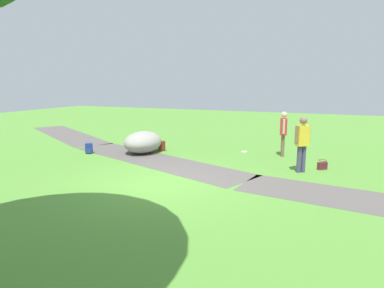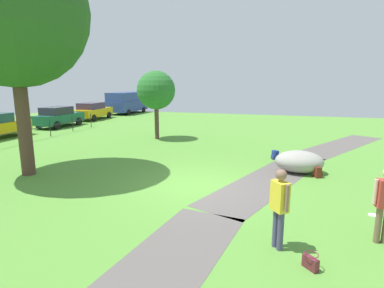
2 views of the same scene
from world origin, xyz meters
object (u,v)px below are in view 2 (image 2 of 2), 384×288
object	(u,v)px
parked_coupe_black	(92,111)
young_tree_near_path	(156,91)
handbag_on_grass	(311,262)
parked_hatchback_blue	(59,116)
lawn_boulder	(299,162)
frisbee_on_grass	(373,215)
backpack_by_boulder	(318,172)
large_shade_tree	(12,12)
spare_backpack_on_lawn	(275,155)
delivery_van	(127,102)
woman_with_handbag	(280,203)

from	to	relation	value
parked_coupe_black	young_tree_near_path	bearing A→B (deg)	-128.15
young_tree_near_path	handbag_on_grass	size ratio (longest dim) A/B	10.65
handbag_on_grass	parked_hatchback_blue	bearing A→B (deg)	50.30
lawn_boulder	frisbee_on_grass	world-z (taller)	lawn_boulder
handbag_on_grass	frisbee_on_grass	world-z (taller)	handbag_on_grass
backpack_by_boulder	frisbee_on_grass	bearing A→B (deg)	-160.68
backpack_by_boulder	lawn_boulder	bearing A→B (deg)	52.02
lawn_boulder	backpack_by_boulder	xyz separation A→B (m)	(-0.50, -0.64, -0.23)
large_shade_tree	parked_hatchback_blue	size ratio (longest dim) A/B	2.06
young_tree_near_path	parked_coupe_black	world-z (taller)	young_tree_near_path
spare_backpack_on_lawn	parked_hatchback_blue	world-z (taller)	parked_hatchback_blue
backpack_by_boulder	delivery_van	world-z (taller)	delivery_van
parked_hatchback_blue	parked_coupe_black	world-z (taller)	same
frisbee_on_grass	parked_hatchback_blue	size ratio (longest dim) A/B	0.06
frisbee_on_grass	delivery_van	xyz separation A→B (m)	(22.29, 19.05, 1.26)
young_tree_near_path	handbag_on_grass	distance (m)	14.54
large_shade_tree	woman_with_handbag	world-z (taller)	large_shade_tree
parked_hatchback_blue	lawn_boulder	bearing A→B (deg)	-113.98
young_tree_near_path	spare_backpack_on_lawn	bearing A→B (deg)	-114.42
frisbee_on_grass	spare_backpack_on_lawn	bearing A→B (deg)	25.99
lawn_boulder	frisbee_on_grass	xyz separation A→B (m)	(-3.65, -1.74, -0.41)
backpack_by_boulder	spare_backpack_on_lawn	world-z (taller)	same
parked_hatchback_blue	parked_coupe_black	xyz separation A→B (m)	(4.92, 0.30, 0.00)
backpack_by_boulder	spare_backpack_on_lawn	xyz separation A→B (m)	(2.38, 1.59, 0.00)
delivery_van	woman_with_handbag	bearing A→B (deg)	-145.99
lawn_boulder	parked_hatchback_blue	size ratio (longest dim) A/B	0.45
woman_with_handbag	frisbee_on_grass	world-z (taller)	woman_with_handbag
backpack_by_boulder	parked_hatchback_blue	world-z (taller)	parked_hatchback_blue
spare_backpack_on_lawn	parked_coupe_black	distance (m)	19.86
handbag_on_grass	parked_coupe_black	bearing A→B (deg)	42.41
large_shade_tree	backpack_by_boulder	bearing A→B (deg)	-75.54
parked_hatchback_blue	parked_coupe_black	bearing A→B (deg)	3.50
large_shade_tree	spare_backpack_on_lawn	size ratio (longest dim) A/B	21.08
lawn_boulder	large_shade_tree	bearing A→B (deg)	108.02
handbag_on_grass	frisbee_on_grass	size ratio (longest dim) A/B	1.65
parked_hatchback_blue	young_tree_near_path	bearing A→B (deg)	-105.67
handbag_on_grass	frisbee_on_grass	bearing A→B (deg)	-30.24
woman_with_handbag	spare_backpack_on_lawn	xyz separation A→B (m)	(7.95, 0.32, -0.81)
handbag_on_grass	delivery_van	bearing A→B (deg)	34.34
woman_with_handbag	frisbee_on_grass	size ratio (longest dim) A/B	7.42
woman_with_handbag	spare_backpack_on_lawn	distance (m)	7.99
spare_backpack_on_lawn	delivery_van	distance (m)	23.44
backpack_by_boulder	large_shade_tree	bearing A→B (deg)	104.46
parked_hatchback_blue	delivery_van	bearing A→B (deg)	-0.20
woman_with_handbag	handbag_on_grass	bearing A→B (deg)	-134.30
backpack_by_boulder	parked_coupe_black	bearing A→B (deg)	54.31
woman_with_handbag	parked_hatchback_blue	distance (m)	21.66
large_shade_tree	handbag_on_grass	xyz separation A→B (m)	(-3.47, -9.82, -5.66)
young_tree_near_path	backpack_by_boulder	bearing A→B (deg)	-122.79
large_shade_tree	parked_hatchback_blue	xyz separation A→B (m)	(10.91, 7.51, -5.00)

